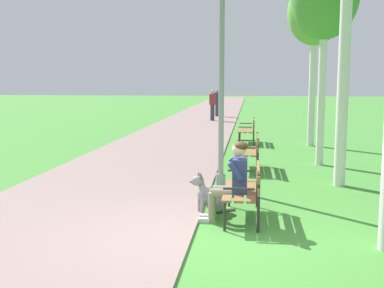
{
  "coord_description": "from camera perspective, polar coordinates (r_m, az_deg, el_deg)",
  "views": [
    {
      "loc": [
        0.61,
        -6.24,
        2.17
      ],
      "look_at": [
        -0.56,
        3.12,
        0.9
      ],
      "focal_mm": 44.63,
      "sensor_mm": 36.0,
      "label": 1
    }
  ],
  "objects": [
    {
      "name": "park_bench_near",
      "position": [
        7.54,
        6.5,
        -5.07
      ],
      "size": [
        0.55,
        1.5,
        0.85
      ],
      "color": "olive",
      "rests_on": "ground"
    },
    {
      "name": "pedestrian_distant",
      "position": [
        25.26,
        2.46,
        4.64
      ],
      "size": [
        0.32,
        0.22,
        1.65
      ],
      "color": "#383842",
      "rests_on": "ground"
    },
    {
      "name": "person_seated_on_near_bench",
      "position": [
        7.31,
        4.87,
        -4.11
      ],
      "size": [
        0.74,
        0.49,
        1.25
      ],
      "color": "gray",
      "rests_on": "ground"
    },
    {
      "name": "pedestrian_further_distant",
      "position": [
        28.32,
        3.01,
        4.96
      ],
      "size": [
        0.32,
        0.22,
        1.65
      ],
      "color": "#383842",
      "rests_on": "ground"
    },
    {
      "name": "park_bench_far",
      "position": [
        16.5,
        6.75,
        1.84
      ],
      "size": [
        0.55,
        1.5,
        0.85
      ],
      "color": "olive",
      "rests_on": "ground"
    },
    {
      "name": "lamp_post_near",
      "position": [
        9.44,
        3.55,
        9.26
      ],
      "size": [
        0.24,
        0.24,
        4.71
      ],
      "color": "gray",
      "rests_on": "ground"
    },
    {
      "name": "ground_plane",
      "position": [
        6.63,
        1.47,
        -11.43
      ],
      "size": [
        120.0,
        120.0,
        0.0
      ],
      "primitive_type": "plane",
      "color": "#478E38"
    },
    {
      "name": "paved_path",
      "position": [
        30.44,
        1.86,
        3.6
      ],
      "size": [
        3.97,
        60.0,
        0.04
      ],
      "primitive_type": "cube",
      "color": "gray",
      "rests_on": "ground"
    },
    {
      "name": "dog_grey",
      "position": [
        7.84,
        2.26,
        -6.44
      ],
      "size": [
        0.76,
        0.5,
        0.71
      ],
      "color": "gray",
      "rests_on": "ground"
    },
    {
      "name": "birch_tree_fourth",
      "position": [
        16.34,
        14.45,
        14.72
      ],
      "size": [
        1.73,
        1.54,
        5.38
      ],
      "color": "silver",
      "rests_on": "ground"
    },
    {
      "name": "park_bench_mid",
      "position": [
        11.65,
        6.95,
        -0.57
      ],
      "size": [
        0.55,
        1.5,
        0.85
      ],
      "color": "olive",
      "rests_on": "ground"
    }
  ]
}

